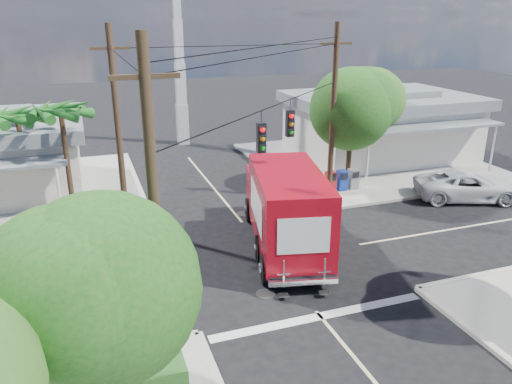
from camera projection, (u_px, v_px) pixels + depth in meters
name	position (u px, v px, depth m)	size (l,w,h in m)	color
ground	(273.00, 259.00, 20.12)	(120.00, 120.00, 0.00)	black
sidewalk_ne	(365.00, 161.00, 33.17)	(14.12, 14.12, 0.14)	#AAA59A
sidewalk_nw	(6.00, 200.00, 26.33)	(14.12, 14.12, 0.14)	#AAA59A
road_markings	(287.00, 276.00, 18.81)	(32.00, 32.00, 0.01)	beige
building_ne	(380.00, 123.00, 33.88)	(11.80, 10.20, 4.50)	silver
radio_tower	(180.00, 68.00, 36.13)	(0.80, 0.80, 17.00)	silver
tree_sw_front	(82.00, 284.00, 9.77)	(3.88, 3.78, 6.03)	#422D1C
tree_ne_front	(353.00, 104.00, 26.77)	(4.21, 4.14, 6.66)	#422D1C
tree_ne_back	(372.00, 105.00, 29.74)	(3.77, 3.66, 5.82)	#422D1C
palm_nw_front	(61.00, 114.00, 22.72)	(3.01, 3.08, 5.59)	#422D1C
palm_nw_back	(17.00, 118.00, 23.55)	(3.01, 3.08, 5.19)	#422D1C
utility_poles	(221.00, 140.00, 19.47)	(12.00, 10.68, 9.00)	#473321
picket_fence	(64.00, 380.00, 12.47)	(5.94, 0.06, 1.00)	silver
vending_boxes	(342.00, 180.00, 27.43)	(1.90, 0.50, 1.10)	maroon
delivery_truck	(285.00, 208.00, 20.51)	(4.21, 8.54, 3.56)	black
parked_car	(468.00, 186.00, 26.36)	(2.50, 5.41, 1.50)	silver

